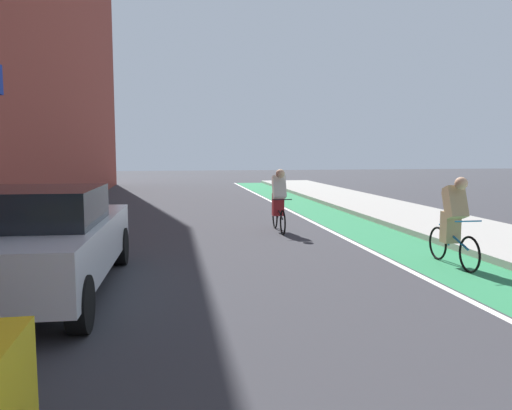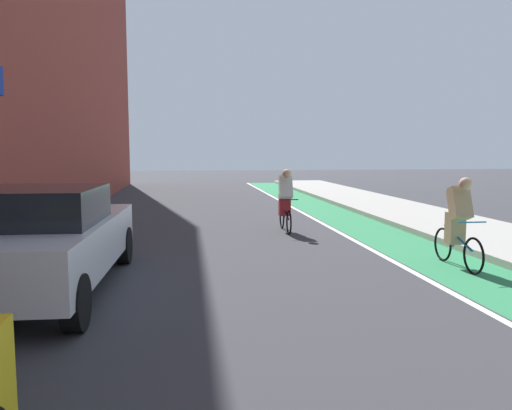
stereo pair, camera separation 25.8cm
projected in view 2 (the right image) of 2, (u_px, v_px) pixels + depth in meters
ground_plane at (241, 242)px, 11.34m from camera, size 81.24×81.24×0.00m
bike_lane_paint at (361, 226)px, 13.78m from camera, size 1.60×36.93×0.00m
lane_divider_stripe at (329, 227)px, 13.66m from camera, size 0.12×36.93×0.00m
sidewalk_right at (440, 222)px, 14.08m from camera, size 2.98×36.93×0.14m
parked_sedan_white at (44, 239)px, 7.28m from camera, size 2.05×4.65×1.53m
cyclist_trailing at (458, 220)px, 8.85m from camera, size 0.48×1.67×1.59m
cyclist_far at (285, 200)px, 12.76m from camera, size 0.48×1.66×1.58m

